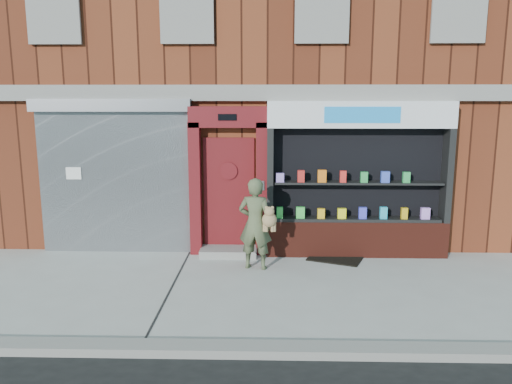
{
  "coord_description": "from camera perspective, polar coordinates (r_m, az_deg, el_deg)",
  "views": [
    {
      "loc": [
        0.03,
        -7.71,
        3.05
      ],
      "look_at": [
        -0.19,
        1.0,
        1.41
      ],
      "focal_mm": 35.0,
      "sensor_mm": 36.0,
      "label": 1
    }
  ],
  "objects": [
    {
      "name": "doormat",
      "position": [
        9.83,
        9.06,
        -7.46
      ],
      "size": [
        1.17,
        1.0,
        0.02
      ],
      "primitive_type": "cube",
      "rotation": [
        0.0,
        0.0,
        -0.38
      ],
      "color": "black",
      "rests_on": "ground"
    },
    {
      "name": "pharmacy_bay",
      "position": [
        9.82,
        11.5,
        0.62
      ],
      "size": [
        3.5,
        0.41,
        3.0
      ],
      "color": "#571E14",
      "rests_on": "ground"
    },
    {
      "name": "building",
      "position": [
        13.74,
        1.38,
        14.64
      ],
      "size": [
        12.0,
        8.16,
        8.0
      ],
      "color": "#532213",
      "rests_on": "ground"
    },
    {
      "name": "woman",
      "position": [
        8.96,
        0.01,
        -3.61
      ],
      "size": [
        0.72,
        0.51,
        1.67
      ],
      "color": "#4C5739",
      "rests_on": "ground"
    },
    {
      "name": "curb",
      "position": [
        6.32,
        1.06,
        -17.61
      ],
      "size": [
        60.0,
        0.3,
        0.12
      ],
      "primitive_type": "cube",
      "color": "gray",
      "rests_on": "ground"
    },
    {
      "name": "ground",
      "position": [
        8.29,
        1.17,
        -10.92
      ],
      "size": [
        80.0,
        80.0,
        0.0
      ],
      "primitive_type": "plane",
      "color": "#9E9E99",
      "rests_on": "ground"
    },
    {
      "name": "red_door_bay",
      "position": [
        9.73,
        -3.15,
        1.24
      ],
      "size": [
        1.52,
        0.58,
        2.9
      ],
      "color": "#5F1015",
      "rests_on": "ground"
    },
    {
      "name": "shutter_bay",
      "position": [
        10.19,
        -15.87,
        2.76
      ],
      "size": [
        3.1,
        0.3,
        3.04
      ],
      "color": "gray",
      "rests_on": "ground"
    }
  ]
}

